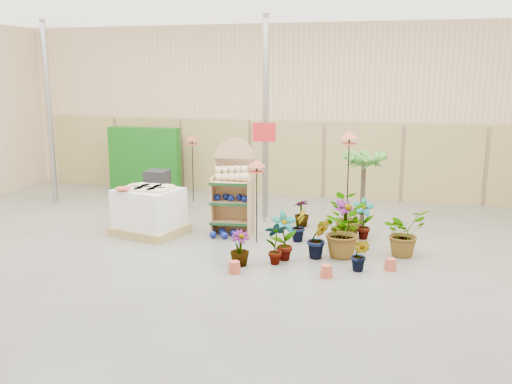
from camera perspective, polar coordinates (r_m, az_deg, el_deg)
room at (r=10.31m, az=-2.45°, el=6.04°), size 15.20×12.10×4.70m
display_shelf at (r=11.65m, az=-2.28°, el=0.14°), size 0.87×0.60×1.95m
teddy_bears at (r=11.49m, az=-2.28°, el=1.73°), size 0.73×0.20×0.32m
gazing_balls_shelf at (r=11.56m, az=-2.45°, el=-0.57°), size 0.72×0.24×0.14m
gazing_balls_floor at (r=11.49m, az=-3.04°, el=-4.22°), size 0.63×0.39×0.15m
pallet_stack at (r=11.87m, az=-10.64°, el=-1.88°), size 1.57×1.41×0.99m
charcoal_planters at (r=13.72m, az=-10.18°, el=-0.25°), size 0.80×0.50×1.00m
trellis_stock at (r=15.83m, az=-11.07°, el=3.12°), size 2.00×0.30×1.80m
offer_sign at (r=12.34m, az=0.83°, el=4.02°), size 0.50×0.08×2.20m
bird_table_front at (r=10.80m, az=0.07°, el=2.65°), size 0.34×0.34×1.65m
bird_table_right at (r=10.85m, az=9.31°, el=5.25°), size 0.34×0.34×2.19m
bird_table_back at (r=14.46m, az=-6.42°, el=5.22°), size 0.34×0.34×1.72m
palm at (r=11.93m, az=10.76°, el=3.24°), size 0.70×0.70×1.77m
potted_plant_0 at (r=10.05m, az=2.81°, el=-4.41°), size 0.57×0.51×0.89m
potted_plant_1 at (r=10.23m, az=6.24°, el=-4.64°), size 0.50×0.45×0.73m
potted_plant_2 at (r=10.35m, az=8.55°, el=-3.80°), size 0.90×0.99×0.98m
potted_plant_3 at (r=10.87m, az=8.85°, el=-3.22°), size 0.69×0.69×0.91m
potted_plant_4 at (r=11.50m, az=10.67°, el=-2.65°), size 0.47×0.34×0.83m
potted_plant_5 at (r=11.23m, az=4.28°, el=-3.37°), size 0.33×0.39×0.62m
potted_plant_6 at (r=11.48m, az=8.97°, el=-2.51°), size 0.94×0.86×0.87m
potted_plant_7 at (r=9.83m, az=-1.63°, el=-5.65°), size 0.48×0.48×0.61m
potted_plant_8 at (r=9.86m, az=2.01°, el=-5.09°), size 0.48×0.40×0.77m
potted_plant_9 at (r=9.69m, az=10.38°, el=-6.22°), size 0.38×0.34×0.57m
potted_plant_10 at (r=10.65m, az=14.57°, el=-3.91°), size 1.03×1.03×0.87m
potted_plant_11 at (r=12.31m, az=4.60°, el=-2.08°), size 0.46×0.46×0.59m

